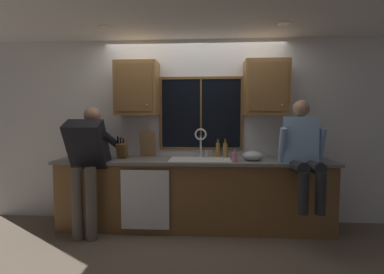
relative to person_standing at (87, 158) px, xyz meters
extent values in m
cube|color=silver|center=(1.28, 0.70, 0.30)|extent=(5.92, 0.12, 2.55)
cylinder|color=#FFEAB2|center=(0.23, 0.04, 1.57)|extent=(0.14, 0.14, 0.01)
cylinder|color=#FFEAB2|center=(2.34, 0.04, 1.57)|extent=(0.14, 0.14, 0.01)
cube|color=black|center=(1.37, 0.63, 0.55)|extent=(1.10, 0.02, 0.95)
cube|color=brown|center=(1.37, 0.62, 1.04)|extent=(1.17, 0.02, 0.04)
cube|color=brown|center=(1.37, 0.62, 0.06)|extent=(1.17, 0.02, 0.04)
cube|color=brown|center=(0.80, 0.62, 0.55)|extent=(0.04, 0.02, 0.95)
cube|color=brown|center=(1.94, 0.62, 0.55)|extent=(0.03, 0.02, 0.95)
cube|color=brown|center=(1.37, 0.62, 0.55)|extent=(0.02, 0.02, 0.95)
cube|color=brown|center=(1.28, 0.35, -0.54)|extent=(3.52, 0.58, 0.88)
cube|color=slate|center=(1.28, 0.33, -0.08)|extent=(3.58, 0.62, 0.04)
cube|color=white|center=(0.70, 0.03, -0.52)|extent=(0.60, 0.02, 0.74)
cube|color=olive|center=(0.51, 0.48, 0.88)|extent=(0.57, 0.33, 0.72)
cube|color=brown|center=(0.51, 0.31, 0.88)|extent=(0.49, 0.01, 0.62)
sphere|color=#B2B2B7|center=(0.68, 0.30, 0.65)|extent=(0.02, 0.02, 0.02)
cube|color=olive|center=(2.23, 0.48, 0.88)|extent=(0.57, 0.33, 0.72)
cube|color=brown|center=(2.23, 0.31, 0.88)|extent=(0.49, 0.01, 0.62)
sphere|color=#B2B2B7|center=(2.40, 0.30, 0.65)|extent=(0.02, 0.02, 0.02)
cube|color=silver|center=(1.37, 0.34, -0.07)|extent=(0.80, 0.46, 0.02)
cube|color=beige|center=(1.17, 0.34, -0.17)|extent=(0.36, 0.42, 0.20)
cube|color=beige|center=(1.57, 0.34, -0.17)|extent=(0.36, 0.42, 0.20)
cube|color=silver|center=(1.37, 0.34, -0.17)|extent=(0.04, 0.42, 0.20)
cylinder|color=silver|center=(1.37, 0.56, 0.09)|extent=(0.03, 0.03, 0.30)
torus|color=silver|center=(1.37, 0.50, 0.26)|extent=(0.16, 0.02, 0.16)
cylinder|color=silver|center=(1.45, 0.56, -0.01)|extent=(0.03, 0.03, 0.09)
cylinder|color=#595147|center=(-0.08, -0.12, -0.54)|extent=(0.13, 0.13, 0.88)
cylinder|color=#595147|center=(0.09, -0.12, -0.54)|extent=(0.13, 0.13, 0.88)
cube|color=black|center=(0.00, 0.01, 0.17)|extent=(0.44, 0.45, 0.62)
sphere|color=#A57A5B|center=(0.00, 0.18, 0.52)|extent=(0.21, 0.21, 0.21)
cylinder|color=black|center=(-0.22, 0.19, 0.22)|extent=(0.09, 0.52, 0.26)
cylinder|color=black|center=(0.22, 0.19, 0.22)|extent=(0.09, 0.52, 0.26)
cylinder|color=#262628|center=(2.51, -0.05, -0.08)|extent=(0.14, 0.43, 0.16)
cylinder|color=#262628|center=(2.69, -0.05, -0.08)|extent=(0.14, 0.43, 0.16)
cylinder|color=#262628|center=(2.51, -0.27, -0.33)|extent=(0.11, 0.11, 0.46)
cylinder|color=#262628|center=(2.69, -0.27, -0.33)|extent=(0.11, 0.11, 0.46)
cube|color=#8CB2DB|center=(2.60, 0.17, 0.22)|extent=(0.43, 0.28, 0.56)
sphere|color=#A57A5B|center=(2.60, 0.17, 0.60)|extent=(0.20, 0.20, 0.20)
cylinder|color=#8CB2DB|center=(2.37, 0.12, 0.14)|extent=(0.08, 0.20, 0.47)
cylinder|color=#8CB2DB|center=(2.83, 0.12, 0.14)|extent=(0.08, 0.20, 0.47)
cube|color=brown|center=(0.32, 0.37, 0.05)|extent=(0.12, 0.18, 0.25)
cylinder|color=black|center=(0.28, 0.31, 0.20)|extent=(0.02, 0.05, 0.09)
cylinder|color=black|center=(0.32, 0.31, 0.19)|extent=(0.02, 0.04, 0.08)
cylinder|color=black|center=(0.35, 0.31, 0.19)|extent=(0.02, 0.04, 0.06)
cube|color=#997047|center=(0.63, 0.55, 0.12)|extent=(0.22, 0.09, 0.35)
ellipsoid|color=#B7B7BC|center=(2.04, 0.29, 0.00)|extent=(0.26, 0.26, 0.13)
cylinder|color=pink|center=(1.80, 0.15, 0.00)|extent=(0.06, 0.06, 0.12)
cylinder|color=silver|center=(1.80, 0.15, 0.08)|extent=(0.02, 0.02, 0.04)
cylinder|color=silver|center=(1.80, 0.14, 0.10)|extent=(0.01, 0.04, 0.01)
cylinder|color=olive|center=(1.71, 0.52, 0.04)|extent=(0.06, 0.06, 0.20)
cylinder|color=brown|center=(1.71, 0.52, 0.17)|extent=(0.03, 0.03, 0.05)
cylinder|color=black|center=(1.71, 0.52, 0.20)|extent=(0.03, 0.03, 0.01)
cylinder|color=olive|center=(1.61, 0.57, 0.04)|extent=(0.06, 0.06, 0.20)
cylinder|color=brown|center=(1.61, 0.57, 0.17)|extent=(0.03, 0.03, 0.05)
cylinder|color=black|center=(1.61, 0.57, 0.20)|extent=(0.03, 0.03, 0.01)
camera|label=1|loc=(1.48, -3.33, 0.49)|focal=26.37mm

